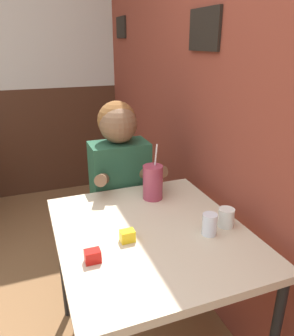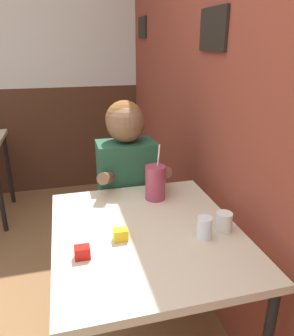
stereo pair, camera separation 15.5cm
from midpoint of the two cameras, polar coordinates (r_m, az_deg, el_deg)
name	(u,v)px [view 1 (the left image)]	position (r m, az deg, el deg)	size (l,w,h in m)	color
brick_wall_right	(167,70)	(2.36, 1.56, 16.70)	(0.08, 4.58, 2.70)	brown
main_table	(151,244)	(1.51, -2.25, -13.12)	(0.81, 0.94, 0.76)	beige
person_seated	(120,194)	(2.02, -6.84, -4.58)	(0.42, 0.41, 1.23)	#235138
cocktail_pitcher	(153,182)	(1.71, -1.58, -2.54)	(0.11, 0.11, 0.30)	#99384C
glass_near_pitcher	(209,224)	(1.43, 7.77, -9.77)	(0.06, 0.06, 0.10)	silver
glass_center	(226,217)	(1.51, 10.77, -8.54)	(0.07, 0.07, 0.09)	silver
condiment_ketchup	(93,256)	(1.30, -12.95, -14.85)	(0.06, 0.04, 0.05)	#B7140F
condiment_mustard	(127,236)	(1.39, -6.68, -11.76)	(0.06, 0.04, 0.05)	yellow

